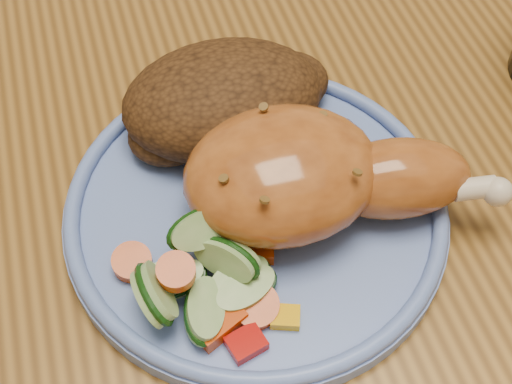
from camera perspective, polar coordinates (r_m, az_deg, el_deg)
The scene contains 6 objects.
dining_table at distance 0.60m, azimuth 7.03°, elevation 3.88°, with size 0.90×1.40×0.75m.
plate at distance 0.44m, azimuth -0.00°, elevation -1.60°, with size 0.24×0.24×0.01m, color #5975BF.
plate_rim at distance 0.44m, azimuth -0.00°, elevation -0.78°, with size 0.24×0.24×0.01m, color #5975BF.
chicken_leg at distance 0.42m, azimuth 4.35°, elevation 1.34°, with size 0.19×0.10×0.06m.
rice_pilaf at distance 0.47m, azimuth -2.37°, elevation 7.39°, with size 0.14×0.10×0.06m.
vegetable_pile at distance 0.40m, azimuth -3.92°, elevation -7.04°, with size 0.10×0.09×0.05m.
Camera 1 is at (-0.18, -0.35, 1.12)m, focal length 50.00 mm.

